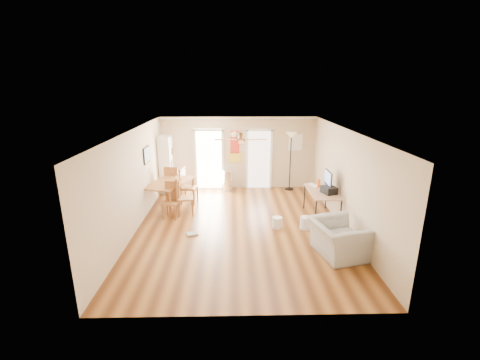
{
  "coord_description": "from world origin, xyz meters",
  "views": [
    {
      "loc": [
        -0.19,
        -8.11,
        3.74
      ],
      "look_at": [
        0.0,
        0.6,
        1.15
      ],
      "focal_mm": 24.57,
      "sensor_mm": 36.0,
      "label": 1
    }
  ],
  "objects_px": {
    "dining_table": "(170,195)",
    "torchiere_lamp": "(290,161)",
    "dining_chair_near": "(171,201)",
    "dining_chair_right_a": "(189,186)",
    "bookshelf": "(167,164)",
    "wastebasket_b": "(306,223)",
    "wastebasket_a": "(277,222)",
    "printer": "(329,190)",
    "dining_chair_far": "(173,182)",
    "dining_chair_right_b": "(185,196)",
    "trash_can": "(228,180)",
    "computer_desk": "(321,204)",
    "armchair": "(338,239)"
  },
  "relations": [
    {
      "from": "torchiere_lamp",
      "to": "computer_desk",
      "type": "distance_m",
      "value": 2.73
    },
    {
      "from": "dining_chair_right_a",
      "to": "dining_chair_far",
      "type": "relative_size",
      "value": 1.04
    },
    {
      "from": "printer",
      "to": "wastebasket_b",
      "type": "bearing_deg",
      "value": -162.63
    },
    {
      "from": "dining_chair_near",
      "to": "trash_can",
      "type": "xyz_separation_m",
      "value": [
        1.59,
        2.46,
        -0.14
      ]
    },
    {
      "from": "dining_chair_near",
      "to": "printer",
      "type": "distance_m",
      "value": 4.45
    },
    {
      "from": "bookshelf",
      "to": "dining_chair_right_a",
      "type": "relative_size",
      "value": 1.74
    },
    {
      "from": "wastebasket_b",
      "to": "wastebasket_a",
      "type": "bearing_deg",
      "value": 173.92
    },
    {
      "from": "dining_chair_right_a",
      "to": "wastebasket_a",
      "type": "xyz_separation_m",
      "value": [
        2.58,
        -1.99,
        -0.42
      ]
    },
    {
      "from": "wastebasket_a",
      "to": "armchair",
      "type": "distance_m",
      "value": 1.88
    },
    {
      "from": "torchiere_lamp",
      "to": "dining_chair_near",
      "type": "bearing_deg",
      "value": -146.54
    },
    {
      "from": "dining_chair_right_b",
      "to": "computer_desk",
      "type": "distance_m",
      "value": 3.94
    },
    {
      "from": "computer_desk",
      "to": "wastebasket_b",
      "type": "xyz_separation_m",
      "value": [
        -0.6,
        -0.76,
        -0.23
      ]
    },
    {
      "from": "computer_desk",
      "to": "wastebasket_a",
      "type": "relative_size",
      "value": 4.96
    },
    {
      "from": "torchiere_lamp",
      "to": "printer",
      "type": "height_order",
      "value": "torchiere_lamp"
    },
    {
      "from": "computer_desk",
      "to": "wastebasket_b",
      "type": "height_order",
      "value": "computer_desk"
    },
    {
      "from": "wastebasket_a",
      "to": "armchair",
      "type": "relative_size",
      "value": 0.25
    },
    {
      "from": "dining_chair_near",
      "to": "wastebasket_a",
      "type": "relative_size",
      "value": 3.43
    },
    {
      "from": "bookshelf",
      "to": "printer",
      "type": "bearing_deg",
      "value": -42.77
    },
    {
      "from": "dining_chair_near",
      "to": "dining_chair_right_a",
      "type": "bearing_deg",
      "value": 82.52
    },
    {
      "from": "computer_desk",
      "to": "wastebasket_a",
      "type": "distance_m",
      "value": 1.53
    },
    {
      "from": "trash_can",
      "to": "dining_chair_near",
      "type": "bearing_deg",
      "value": -122.89
    },
    {
      "from": "dining_chair_right_b",
      "to": "printer",
      "type": "height_order",
      "value": "dining_chair_right_b"
    },
    {
      "from": "dining_table",
      "to": "torchiere_lamp",
      "type": "relative_size",
      "value": 0.79
    },
    {
      "from": "dining_chair_far",
      "to": "trash_can",
      "type": "relative_size",
      "value": 1.47
    },
    {
      "from": "dining_chair_near",
      "to": "wastebasket_a",
      "type": "bearing_deg",
      "value": -4.95
    },
    {
      "from": "dining_chair_far",
      "to": "printer",
      "type": "relative_size",
      "value": 2.85
    },
    {
      "from": "dining_chair_right_b",
      "to": "torchiere_lamp",
      "type": "distance_m",
      "value": 4.17
    },
    {
      "from": "bookshelf",
      "to": "printer",
      "type": "xyz_separation_m",
      "value": [
        4.98,
        -2.79,
        -0.09
      ]
    },
    {
      "from": "dining_chair_far",
      "to": "computer_desk",
      "type": "height_order",
      "value": "dining_chair_far"
    },
    {
      "from": "dining_chair_right_b",
      "to": "computer_desk",
      "type": "bearing_deg",
      "value": -103.59
    },
    {
      "from": "dining_chair_far",
      "to": "torchiere_lamp",
      "type": "relative_size",
      "value": 0.53
    },
    {
      "from": "trash_can",
      "to": "wastebasket_b",
      "type": "height_order",
      "value": "trash_can"
    },
    {
      "from": "bookshelf",
      "to": "dining_table",
      "type": "distance_m",
      "value": 1.81
    },
    {
      "from": "torchiere_lamp",
      "to": "trash_can",
      "type": "bearing_deg",
      "value": -178.2
    },
    {
      "from": "wastebasket_b",
      "to": "dining_chair_near",
      "type": "bearing_deg",
      "value": 167.18
    },
    {
      "from": "dining_chair_near",
      "to": "wastebasket_a",
      "type": "xyz_separation_m",
      "value": [
        2.96,
        -0.76,
        -0.37
      ]
    },
    {
      "from": "computer_desk",
      "to": "dining_chair_far",
      "type": "bearing_deg",
      "value": 157.81
    },
    {
      "from": "trash_can",
      "to": "computer_desk",
      "type": "distance_m",
      "value": 3.72
    },
    {
      "from": "printer",
      "to": "dining_chair_right_b",
      "type": "bearing_deg",
      "value": 152.71
    },
    {
      "from": "dining_table",
      "to": "dining_chair_right_b",
      "type": "relative_size",
      "value": 1.45
    },
    {
      "from": "dining_table",
      "to": "dining_chair_near",
      "type": "bearing_deg",
      "value": -78.01
    },
    {
      "from": "torchiere_lamp",
      "to": "armchair",
      "type": "height_order",
      "value": "torchiere_lamp"
    },
    {
      "from": "bookshelf",
      "to": "dining_chair_far",
      "type": "bearing_deg",
      "value": -79.6
    },
    {
      "from": "bookshelf",
      "to": "dining_table",
      "type": "height_order",
      "value": "bookshelf"
    },
    {
      "from": "bookshelf",
      "to": "dining_table",
      "type": "relative_size",
      "value": 1.21
    },
    {
      "from": "dining_chair_near",
      "to": "computer_desk",
      "type": "height_order",
      "value": "dining_chair_near"
    },
    {
      "from": "computer_desk",
      "to": "wastebasket_b",
      "type": "relative_size",
      "value": 4.46
    },
    {
      "from": "dining_table",
      "to": "dining_chair_right_a",
      "type": "relative_size",
      "value": 1.44
    },
    {
      "from": "wastebasket_a",
      "to": "dining_table",
      "type": "bearing_deg",
      "value": 153.1
    },
    {
      "from": "torchiere_lamp",
      "to": "wastebasket_a",
      "type": "height_order",
      "value": "torchiere_lamp"
    }
  ]
}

